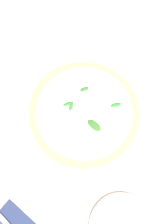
# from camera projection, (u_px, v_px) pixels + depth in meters

# --- Properties ---
(ground_plane) EXTENTS (6.00, 6.00, 0.00)m
(ground_plane) POSITION_uv_depth(u_px,v_px,m) (77.00, 113.00, 0.79)
(ground_plane) COLOR beige
(pizza_arugula_main) EXTENTS (0.34, 0.34, 0.05)m
(pizza_arugula_main) POSITION_uv_depth(u_px,v_px,m) (84.00, 113.00, 0.77)
(pizza_arugula_main) COLOR white
(pizza_arugula_main) RESTS_ON ground_plane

